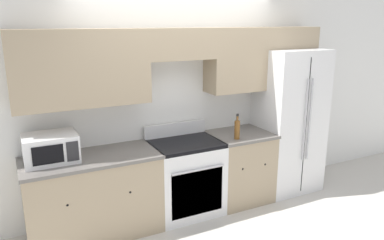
{
  "coord_description": "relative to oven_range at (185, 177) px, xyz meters",
  "views": [
    {
      "loc": [
        -1.86,
        -3.37,
        2.23
      ],
      "look_at": [
        -0.0,
        0.31,
        1.13
      ],
      "focal_mm": 35.0,
      "sensor_mm": 36.0,
      "label": 1
    }
  ],
  "objects": [
    {
      "name": "oven_range",
      "position": [
        0.0,
        0.0,
        0.0
      ],
      "size": [
        0.79,
        0.65,
        1.04
      ],
      "color": "white",
      "rests_on": "ground_plane"
    },
    {
      "name": "bottle",
      "position": [
        0.59,
        -0.17,
        0.56
      ],
      "size": [
        0.06,
        0.06,
        0.3
      ],
      "color": "brown",
      "rests_on": "lower_cabinets_right"
    },
    {
      "name": "lower_cabinets_left",
      "position": [
        -1.08,
        -0.0,
        -0.0
      ],
      "size": [
        1.38,
        0.64,
        0.88
      ],
      "color": "tan",
      "rests_on": "ground_plane"
    },
    {
      "name": "microwave",
      "position": [
        -1.45,
        0.04,
        0.57
      ],
      "size": [
        0.51,
        0.4,
        0.28
      ],
      "color": "white",
      "rests_on": "lower_cabinets_left"
    },
    {
      "name": "ground_plane",
      "position": [
        0.09,
        -0.31,
        -0.45
      ],
      "size": [
        12.0,
        12.0,
        0.0
      ],
      "primitive_type": "plane",
      "color": "beige"
    },
    {
      "name": "lower_cabinets_right",
      "position": [
        0.76,
        -0.0,
        -0.0
      ],
      "size": [
        0.75,
        0.64,
        0.88
      ],
      "color": "tan",
      "rests_on": "ground_plane"
    },
    {
      "name": "refrigerator",
      "position": [
        1.52,
        0.05,
        0.49
      ],
      "size": [
        0.81,
        0.75,
        1.88
      ],
      "color": "white",
      "rests_on": "ground_plane"
    },
    {
      "name": "wall_back",
      "position": [
        0.09,
        0.27,
        1.05
      ],
      "size": [
        8.0,
        0.39,
        2.6
      ],
      "color": "white",
      "rests_on": "ground_plane"
    }
  ]
}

